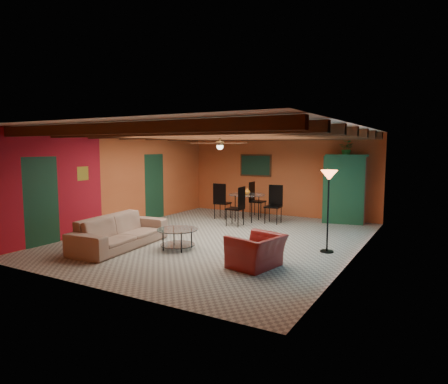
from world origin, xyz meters
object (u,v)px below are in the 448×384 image
Objects in this scene: armoire at (346,190)px; floor_lamp at (328,211)px; potted_plant at (347,148)px; coffee_table at (178,239)px; sofa at (120,232)px; armchair at (256,251)px; dining_table at (247,202)px; vase at (247,181)px.

floor_lamp is (0.45, -3.64, -0.10)m from armoire.
floor_lamp is 3.91m from potted_plant.
sofa is at bearing -158.20° from coffee_table.
armchair is 2.03× the size of potted_plant.
floor_lamp is (0.87, 1.76, 0.58)m from armchair.
dining_table is (-0.18, 3.84, 0.34)m from coffee_table.
coffee_table is at bearing -73.54° from sofa.
vase reaches higher than dining_table.
potted_plant reaches higher than floor_lamp.
coffee_table is 0.51× the size of floor_lamp.
potted_plant is at bearing 24.04° from vase.
floor_lamp is at bearing -94.01° from armoire.
armchair is 0.53× the size of floor_lamp.
vase reaches higher than armchair.
armchair is at bearing -61.56° from dining_table.
armoire is 1.23m from potted_plant.
potted_plant reaches higher than armchair.
floor_lamp is at bearing 25.32° from coffee_table.
potted_plant is at bearing -172.50° from armchair.
floor_lamp reaches higher than armchair.
dining_table is at bearing -167.02° from armoire.
armoire is at bearing -39.44° from sofa.
dining_table is 3.99m from floor_lamp.
sofa is 5.22× the size of potted_plant.
armoire reaches higher than vase.
potted_plant reaches higher than armoire.
floor_lamp is at bearing -37.87° from vase.
sofa is 1.37× the size of floor_lamp.
vase is (-3.14, 2.44, 0.35)m from floor_lamp.
potted_plant is at bearing 97.04° from floor_lamp.
dining_table is at bearing 142.13° from floor_lamp.
armoire reaches higher than dining_table.
armoire is at bearing 24.04° from dining_table.
potted_plant is (-0.45, 3.64, 1.33)m from floor_lamp.
dining_table is at bearing -139.64° from armchair.
coffee_table is 5.98m from potted_plant.
coffee_table is at bearing -87.67° from armchair.
armchair is 0.48× the size of armoire.
vase is (1.06, 4.34, 0.89)m from sofa.
sofa is at bearing -135.15° from armoire.
vase reaches higher than coffee_table.
dining_table reaches higher than coffee_table.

